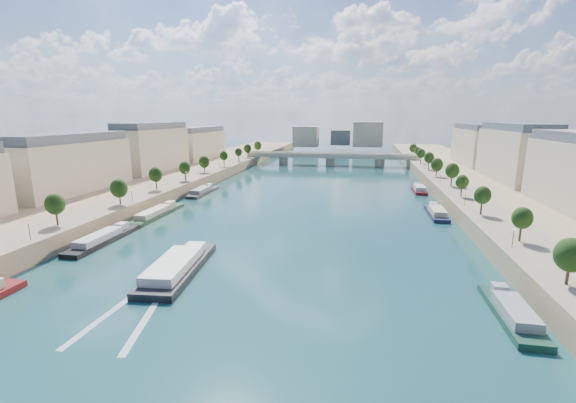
% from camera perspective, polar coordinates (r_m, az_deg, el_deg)
% --- Properties ---
extents(ground, '(700.00, 700.00, 0.00)m').
position_cam_1_polar(ground, '(145.57, 2.57, -0.31)').
color(ground, '#0C3237').
rests_on(ground, ground).
extents(quay_left, '(44.00, 520.00, 5.00)m').
position_cam_1_polar(quay_left, '(170.65, -22.11, 1.54)').
color(quay_left, '#9E8460').
rests_on(quay_left, ground).
extents(quay_right, '(44.00, 520.00, 5.00)m').
position_cam_1_polar(quay_right, '(152.70, 30.39, -0.49)').
color(quay_right, '#9E8460').
rests_on(quay_right, ground).
extents(pave_left, '(14.00, 520.00, 0.10)m').
position_cam_1_polar(pave_left, '(162.59, -17.73, 2.28)').
color(pave_left, gray).
rests_on(pave_left, quay_left).
extents(pave_right, '(14.00, 520.00, 0.10)m').
position_cam_1_polar(pave_right, '(147.79, 25.02, 0.70)').
color(pave_right, gray).
rests_on(pave_right, quay_right).
extents(trees_left, '(4.80, 268.80, 8.26)m').
position_cam_1_polar(trees_left, '(162.57, -16.90, 4.27)').
color(trees_left, '#382B1E').
rests_on(trees_left, ground).
extents(trees_right, '(4.80, 268.80, 8.26)m').
position_cam_1_polar(trees_right, '(156.01, 23.63, 3.43)').
color(trees_right, '#382B1E').
rests_on(trees_right, ground).
extents(lamps_left, '(0.36, 200.36, 4.28)m').
position_cam_1_polar(lamps_left, '(151.36, -18.08, 2.58)').
color(lamps_left, black).
rests_on(lamps_left, ground).
extents(lamps_right, '(0.36, 200.36, 4.28)m').
position_cam_1_polar(lamps_right, '(151.05, 23.02, 2.17)').
color(lamps_right, black).
rests_on(lamps_right, ground).
extents(buildings_left, '(16.00, 226.00, 23.20)m').
position_cam_1_polar(buildings_left, '(185.90, -23.87, 6.58)').
color(buildings_left, beige).
rests_on(buildings_left, ground).
extents(buildings_right, '(16.00, 226.00, 23.20)m').
position_cam_1_polar(buildings_right, '(166.45, 33.80, 4.95)').
color(buildings_right, beige).
rests_on(buildings_right, ground).
extents(skyline, '(79.00, 42.00, 22.00)m').
position_cam_1_polar(skyline, '(360.82, 8.21, 9.64)').
color(skyline, beige).
rests_on(skyline, ground).
extents(bridge, '(112.00, 12.00, 8.15)m').
position_cam_1_polar(bridge, '(259.59, 6.32, 6.47)').
color(bridge, '#C1B79E').
rests_on(bridge, ground).
extents(tour_barge, '(11.02, 29.40, 3.90)m').
position_cam_1_polar(tour_barge, '(86.16, -16.02, -9.29)').
color(tour_barge, black).
rests_on(tour_barge, ground).
extents(wake, '(10.74, 26.02, 0.04)m').
position_cam_1_polar(wake, '(73.58, -21.91, -14.58)').
color(wake, silver).
rests_on(wake, ground).
extents(moored_barges_left, '(5.00, 159.57, 3.60)m').
position_cam_1_polar(moored_barges_left, '(110.61, -26.37, -5.39)').
color(moored_barges_left, '#1A263A').
rests_on(moored_barges_left, ground).
extents(moored_barges_right, '(5.00, 167.08, 3.60)m').
position_cam_1_polar(moored_barges_right, '(102.04, 24.76, -6.68)').
color(moored_barges_right, black).
rests_on(moored_barges_right, ground).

